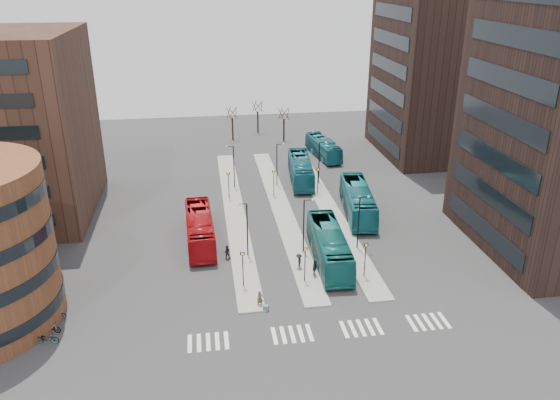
{
  "coord_description": "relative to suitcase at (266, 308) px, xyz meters",
  "views": [
    {
      "loc": [
        -7.56,
        -33.23,
        28.15
      ],
      "look_at": [
        0.53,
        21.14,
        5.0
      ],
      "focal_mm": 35.0,
      "sensor_mm": 36.0,
      "label": 1
    }
  ],
  "objects": [
    {
      "name": "bicycle_far",
      "position": [
        -18.23,
        1.47,
        0.15
      ],
      "size": [
        1.67,
        0.67,
        0.86
      ],
      "primitive_type": "imported",
      "rotation": [
        0.0,
        0.0,
        1.51
      ],
      "color": "gray",
      "rests_on": "ground"
    },
    {
      "name": "bicycle_near",
      "position": [
        -18.23,
        -2.0,
        0.22
      ],
      "size": [
        1.99,
        0.96,
        1.0
      ],
      "primitive_type": "imported",
      "rotation": [
        0.0,
        0.0,
        1.41
      ],
      "color": "gray",
      "rests_on": "ground"
    },
    {
      "name": "teal_bus_b",
      "position": [
        9.05,
        31.88,
        1.42
      ],
      "size": [
        4.01,
        12.43,
        3.4
      ],
      "primitive_type": "imported",
      "rotation": [
        0.0,
        0.0,
        -0.1
      ],
      "color": "#155D6B",
      "rests_on": "ground"
    },
    {
      "name": "commuter_c",
      "position": [
        4.27,
        6.93,
        0.57
      ],
      "size": [
        0.81,
        1.19,
        1.7
      ],
      "primitive_type": "imported",
      "rotation": [
        0.0,
        0.0,
        4.54
      ],
      "color": "black",
      "rests_on": "ground"
    },
    {
      "name": "commuter_a",
      "position": [
        -2.86,
        10.16,
        0.48
      ],
      "size": [
        0.74,
        0.58,
        1.52
      ],
      "primitive_type": "imported",
      "rotation": [
        0.0,
        0.0,
        3.14
      ],
      "color": "black",
      "rests_on": "ground"
    },
    {
      "name": "tower_far",
      "position": [
        34.75,
        42.26,
        14.72
      ],
      "size": [
        20.12,
        20.0,
        30.0
      ],
      "color": "black",
      "rests_on": "ground"
    },
    {
      "name": "teal_bus_c",
      "position": [
        13.94,
        19.3,
        1.53
      ],
      "size": [
        4.76,
        13.26,
        3.61
      ],
      "primitive_type": "imported",
      "rotation": [
        0.0,
        0.0,
        -0.14
      ],
      "color": "#166771",
      "rests_on": "ground"
    },
    {
      "name": "teal_bus_a",
      "position": [
        7.68,
        8.12,
        1.48
      ],
      "size": [
        3.64,
        12.8,
        3.53
      ],
      "primitive_type": "imported",
      "rotation": [
        0.0,
        0.0,
        -0.05
      ],
      "color": "#125E5B",
      "rests_on": "ground"
    },
    {
      "name": "teal_bus_d",
      "position": [
        14.71,
        42.24,
        1.24
      ],
      "size": [
        4.03,
        11.17,
        3.04
      ],
      "primitive_type": "imported",
      "rotation": [
        0.0,
        0.0,
        0.14
      ],
      "color": "#16626E",
      "rests_on": "ground"
    },
    {
      "name": "bare_trees",
      "position": [
        5.44,
        54.93,
        2.45
      ],
      "size": [
        10.97,
        8.14,
        5.9
      ],
      "color": "black",
      "rests_on": "ground"
    },
    {
      "name": "lamp_posts",
      "position": [
        5.41,
        20.26,
        3.3
      ],
      "size": [
        14.04,
        20.24,
        6.12
      ],
      "color": "black",
      "rests_on": "ground"
    },
    {
      "name": "suitcase",
      "position": [
        0.0,
        0.0,
        0.0
      ],
      "size": [
        0.55,
        0.5,
        0.56
      ],
      "primitive_type": "cube",
      "rotation": [
        0.0,
        0.0,
        -0.39
      ],
      "color": "navy",
      "rests_on": "ground"
    },
    {
      "name": "bicycle_mid",
      "position": [
        -18.23,
        -0.52,
        0.24
      ],
      "size": [
        1.79,
        1.0,
        1.04
      ],
      "primitive_type": "imported",
      "rotation": [
        0.0,
        0.0,
        1.26
      ],
      "color": "gray",
      "rests_on": "ground"
    },
    {
      "name": "island_left",
      "position": [
        -1.23,
        22.26,
        -0.2
      ],
      "size": [
        2.5,
        45.0,
        0.15
      ],
      "primitive_type": "cube",
      "color": "gray",
      "rests_on": "ground"
    },
    {
      "name": "red_bus",
      "position": [
        -5.59,
        14.5,
        1.42
      ],
      "size": [
        3.28,
        12.28,
        3.39
      ],
      "primitive_type": "imported",
      "rotation": [
        0.0,
        0.0,
        0.04
      ],
      "color": "#AD0D14",
      "rests_on": "ground"
    },
    {
      "name": "island_mid",
      "position": [
        4.77,
        22.26,
        -0.2
      ],
      "size": [
        2.5,
        45.0,
        0.15
      ],
      "primitive_type": "cube",
      "color": "gray",
      "rests_on": "ground"
    },
    {
      "name": "commuter_b",
      "position": [
        5.56,
        5.21,
        0.63
      ],
      "size": [
        0.78,
        1.15,
        1.82
      ],
      "primitive_type": "imported",
      "rotation": [
        0.0,
        0.0,
        1.22
      ],
      "color": "black",
      "rests_on": "ground"
    },
    {
      "name": "crosswalk_stripes",
      "position": [
        4.52,
        -3.74,
        -0.27
      ],
      "size": [
        22.35,
        2.4,
        0.01
      ],
      "color": "silver",
      "rests_on": "ground"
    },
    {
      "name": "traveller",
      "position": [
        -0.41,
        0.8,
        0.49
      ],
      "size": [
        0.6,
        0.43,
        1.53
      ],
      "primitive_type": "imported",
      "rotation": [
        0.0,
        0.0,
        0.12
      ],
      "color": "#434228",
      "rests_on": "ground"
    },
    {
      "name": "island_right",
      "position": [
        10.77,
        22.26,
        -0.2
      ],
      "size": [
        2.5,
        45.0,
        0.15
      ],
      "primitive_type": "cube",
      "color": "gray",
      "rests_on": "ground"
    },
    {
      "name": "sign_poles",
      "position": [
        4.37,
        15.26,
        2.13
      ],
      "size": [
        12.45,
        22.12,
        3.65
      ],
      "color": "black",
      "rests_on": "ground"
    },
    {
      "name": "ground",
      "position": [
        2.77,
        -7.74,
        -0.28
      ],
      "size": [
        160.0,
        160.0,
        0.0
      ],
      "primitive_type": "plane",
      "color": "#2A2A2C",
      "rests_on": "ground"
    }
  ]
}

